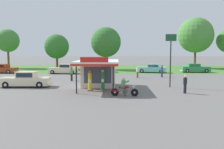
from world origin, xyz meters
The scene contains 21 objects.
ground_plane centered at (0.00, 0.00, 0.00)m, with size 300.00×300.00×0.00m, color slate.
grass_verge_strip centered at (0.00, 30.00, 0.00)m, with size 120.00×24.00×0.01m, color #477A33.
service_station_kiosk centered at (0.60, 3.83, 1.63)m, with size 4.14×7.37×3.24m.
gas_pump_nearside centered at (-0.01, 0.99, 0.88)m, with size 0.44×0.44×1.93m.
gas_pump_offside centered at (1.21, 0.99, 0.93)m, with size 0.44×0.44×2.02m.
motorcycle_with_rider centered at (3.17, -1.69, 0.65)m, with size 2.28×0.70×1.58m.
featured_classic_sedan centered at (-7.06, 3.43, 0.71)m, with size 5.32×2.08×1.61m.
parked_car_second_row_spare centered at (-0.71, 21.53, 0.72)m, with size 5.15×2.04×1.58m.
parked_car_back_row_far_left centered at (-17.16, 19.16, 0.69)m, with size 5.59×2.33×1.54m.
parked_car_back_row_centre_left centered at (8.57, 20.63, 0.68)m, with size 5.27×2.81×1.48m.
parked_car_back_row_centre centered at (16.20, 21.40, 0.71)m, with size 5.01×1.95×1.53m.
parked_car_back_row_left centered at (-6.33, 18.39, 0.72)m, with size 4.94×1.93×1.59m.
bystander_admiring_sedan centered at (8.61, -0.18, 0.85)m, with size 0.34×0.34×1.63m.
bystander_strolling_foreground centered at (8.95, 13.27, 0.92)m, with size 0.37×0.37×1.71m.
bystander_leaning_by_kiosk centered at (-3.19, 8.68, 0.94)m, with size 0.34×0.34×1.77m.
bystander_standing_back_lot centered at (5.39, 12.51, 0.86)m, with size 0.34×0.34×1.63m.
tree_oak_centre centered at (19.65, 32.08, 6.99)m, with size 7.59×7.59×10.93m.
tree_oak_left centered at (0.14, 27.97, 5.38)m, with size 6.06×6.06×8.54m.
tree_oak_far_left centered at (-10.12, 29.34, 4.65)m, with size 5.10×5.10×7.21m.
tree_oak_distant_spare centered at (-21.45, 31.61, 5.84)m, with size 5.02×5.02×8.50m.
roadside_pole_sign centered at (8.05, 3.45, 3.68)m, with size 1.10×0.12×5.47m.
Camera 1 is at (2.62, -22.01, 3.78)m, focal length 39.50 mm.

